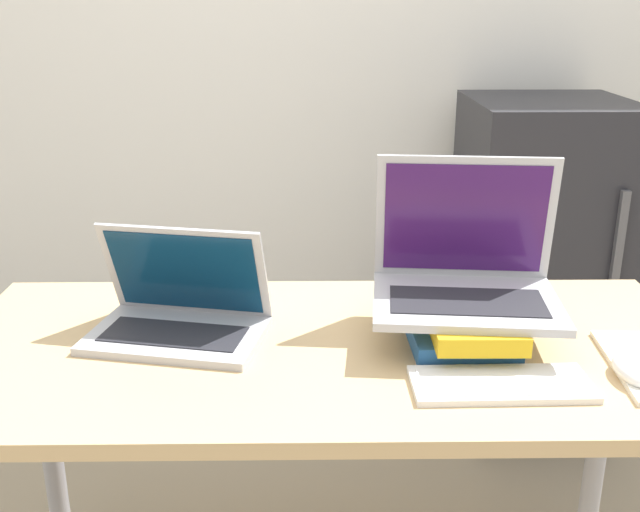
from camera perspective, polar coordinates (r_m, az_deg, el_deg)
wall_back at (r=2.65m, az=-0.02°, el=18.70°), size 8.00×0.05×2.70m
desk at (r=1.49m, az=0.70°, el=-9.72°), size 1.46×0.67×0.74m
laptop_left at (r=1.50m, az=-10.67°, el=-4.33°), size 0.37×0.28×0.22m
book_stack at (r=1.47m, az=10.95°, el=-5.18°), size 0.20×0.28×0.07m
laptop_on_books at (r=1.47m, az=11.03°, el=-1.31°), size 0.38×0.29×0.27m
wireless_keyboard at (r=1.33m, az=13.63°, el=-9.45°), size 0.31×0.13×0.01m
mouse at (r=1.42m, az=22.68°, el=-8.01°), size 0.06×0.11×0.04m
mini_fridge at (r=2.54m, az=16.13°, el=-0.79°), size 0.48×0.53×1.08m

